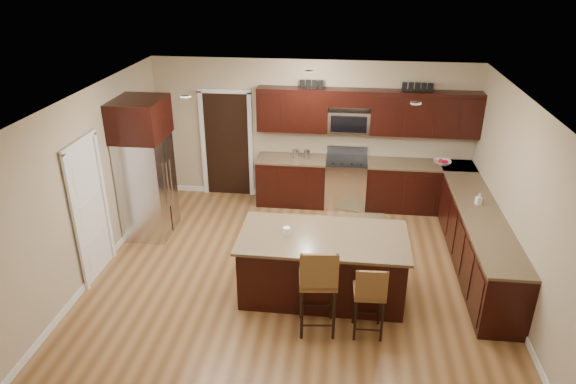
# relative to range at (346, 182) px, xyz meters

# --- Properties ---
(floor) EXTENTS (6.00, 6.00, 0.00)m
(floor) POSITION_rel_range_xyz_m (-0.68, -2.45, -0.47)
(floor) COLOR olive
(floor) RESTS_ON ground
(ceiling) EXTENTS (6.00, 6.00, 0.00)m
(ceiling) POSITION_rel_range_xyz_m (-0.68, -2.45, 2.23)
(ceiling) COLOR silver
(ceiling) RESTS_ON wall_back
(wall_back) EXTENTS (6.00, 0.00, 6.00)m
(wall_back) POSITION_rel_range_xyz_m (-0.68, 0.30, 0.88)
(wall_back) COLOR tan
(wall_back) RESTS_ON floor
(wall_left) EXTENTS (0.00, 5.50, 5.50)m
(wall_left) POSITION_rel_range_xyz_m (-3.68, -2.45, 0.88)
(wall_left) COLOR tan
(wall_left) RESTS_ON floor
(wall_right) EXTENTS (0.00, 5.50, 5.50)m
(wall_right) POSITION_rel_range_xyz_m (2.32, -2.45, 0.88)
(wall_right) COLOR tan
(wall_right) RESTS_ON floor
(base_cabinets) EXTENTS (4.02, 3.96, 0.92)m
(base_cabinets) POSITION_rel_range_xyz_m (1.22, -1.01, -0.01)
(base_cabinets) COLOR black
(base_cabinets) RESTS_ON floor
(upper_cabinets) EXTENTS (4.00, 0.33, 0.80)m
(upper_cabinets) POSITION_rel_range_xyz_m (0.36, 0.13, 1.37)
(upper_cabinets) COLOR black
(upper_cabinets) RESTS_ON wall_back
(range) EXTENTS (0.76, 0.64, 1.11)m
(range) POSITION_rel_range_xyz_m (0.00, 0.00, 0.00)
(range) COLOR silver
(range) RESTS_ON floor
(microwave) EXTENTS (0.76, 0.31, 0.40)m
(microwave) POSITION_rel_range_xyz_m (0.00, 0.15, 1.15)
(microwave) COLOR silver
(microwave) RESTS_ON upper_cabinets
(doorway) EXTENTS (0.85, 0.03, 2.06)m
(doorway) POSITION_rel_range_xyz_m (-2.33, 0.28, 0.56)
(doorway) COLOR black
(doorway) RESTS_ON floor
(pantry_door) EXTENTS (0.03, 0.80, 2.04)m
(pantry_door) POSITION_rel_range_xyz_m (-3.66, -2.75, 0.55)
(pantry_door) COLOR white
(pantry_door) RESTS_ON floor
(letter_decor) EXTENTS (2.20, 0.03, 0.15)m
(letter_decor) POSITION_rel_range_xyz_m (0.22, 0.13, 1.82)
(letter_decor) COLOR black
(letter_decor) RESTS_ON upper_cabinets
(island) EXTENTS (2.30, 1.21, 0.92)m
(island) POSITION_rel_range_xyz_m (-0.28, -2.89, -0.04)
(island) COLOR black
(island) RESTS_ON floor
(stool_mid) EXTENTS (0.51, 0.51, 1.24)m
(stool_mid) POSITION_rel_range_xyz_m (-0.29, -3.74, 0.30)
(stool_mid) COLOR brown
(stool_mid) RESTS_ON floor
(stool_right) EXTENTS (0.40, 0.40, 1.03)m
(stool_right) POSITION_rel_range_xyz_m (0.34, -3.73, 0.17)
(stool_right) COLOR brown
(stool_right) RESTS_ON floor
(refrigerator) EXTENTS (0.79, 0.92, 2.35)m
(refrigerator) POSITION_rel_range_xyz_m (-3.30, -1.45, 0.74)
(refrigerator) COLOR silver
(refrigerator) RESTS_ON floor
(floor_mat) EXTENTS (1.05, 0.83, 0.01)m
(floor_mat) POSITION_rel_range_xyz_m (0.35, -0.63, -0.47)
(floor_mat) COLOR brown
(floor_mat) RESTS_ON floor
(fruit_bowl) EXTENTS (0.34, 0.34, 0.08)m
(fruit_bowl) POSITION_rel_range_xyz_m (1.73, -0.00, 0.49)
(fruit_bowl) COLOR silver
(fruit_bowl) RESTS_ON base_cabinets
(soap_bottle) EXTENTS (0.10, 0.10, 0.18)m
(soap_bottle) POSITION_rel_range_xyz_m (2.02, -1.63, 0.54)
(soap_bottle) COLOR #B2B2B2
(soap_bottle) RESTS_ON base_cabinets
(canister_tall) EXTENTS (0.12, 0.12, 0.18)m
(canister_tall) POSITION_rel_range_xyz_m (-0.95, -0.00, 0.54)
(canister_tall) COLOR silver
(canister_tall) RESTS_ON base_cabinets
(canister_short) EXTENTS (0.11, 0.11, 0.18)m
(canister_short) POSITION_rel_range_xyz_m (-0.74, -0.00, 0.54)
(canister_short) COLOR silver
(canister_short) RESTS_ON base_cabinets
(island_jar) EXTENTS (0.10, 0.10, 0.10)m
(island_jar) POSITION_rel_range_xyz_m (-0.78, -2.89, 0.50)
(island_jar) COLOR white
(island_jar) RESTS_ON island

